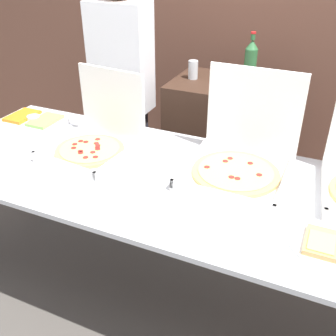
{
  "coord_description": "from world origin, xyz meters",
  "views": [
    {
      "loc": [
        0.65,
        -1.46,
        1.87
      ],
      "look_at": [
        0.0,
        0.0,
        0.93
      ],
      "focal_mm": 42.0,
      "sensor_mm": 36.0,
      "label": 1
    }
  ],
  "objects_px": {
    "veggie_tray": "(34,121)",
    "person_guest_cap": "(123,98)",
    "paper_plate_front_center": "(321,244)",
    "soda_can_silver": "(193,70)",
    "pizza_box_far_right": "(240,157)",
    "soda_bottle": "(250,61)",
    "pizza_box_far_left": "(95,139)"
  },
  "relations": [
    {
      "from": "paper_plate_front_center",
      "to": "soda_can_silver",
      "type": "height_order",
      "value": "soda_can_silver"
    },
    {
      "from": "paper_plate_front_center",
      "to": "soda_can_silver",
      "type": "relative_size",
      "value": 1.88
    },
    {
      "from": "paper_plate_front_center",
      "to": "soda_bottle",
      "type": "distance_m",
      "value": 1.46
    },
    {
      "from": "pizza_box_far_left",
      "to": "person_guest_cap",
      "type": "bearing_deg",
      "value": 115.18
    },
    {
      "from": "soda_bottle",
      "to": "soda_can_silver",
      "type": "distance_m",
      "value": 0.38
    },
    {
      "from": "pizza_box_far_right",
      "to": "soda_can_silver",
      "type": "bearing_deg",
      "value": 125.36
    },
    {
      "from": "soda_bottle",
      "to": "pizza_box_far_left",
      "type": "bearing_deg",
      "value": -119.6
    },
    {
      "from": "pizza_box_far_left",
      "to": "soda_bottle",
      "type": "xyz_separation_m",
      "value": [
        0.56,
        0.99,
        0.23
      ]
    },
    {
      "from": "pizza_box_far_right",
      "to": "person_guest_cap",
      "type": "distance_m",
      "value": 1.18
    },
    {
      "from": "paper_plate_front_center",
      "to": "veggie_tray",
      "type": "bearing_deg",
      "value": 165.44
    },
    {
      "from": "pizza_box_far_right",
      "to": "pizza_box_far_left",
      "type": "height_order",
      "value": "pizza_box_far_right"
    },
    {
      "from": "paper_plate_front_center",
      "to": "soda_bottle",
      "type": "height_order",
      "value": "soda_bottle"
    },
    {
      "from": "veggie_tray",
      "to": "soda_bottle",
      "type": "height_order",
      "value": "soda_bottle"
    },
    {
      "from": "paper_plate_front_center",
      "to": "veggie_tray",
      "type": "height_order",
      "value": "veggie_tray"
    },
    {
      "from": "veggie_tray",
      "to": "person_guest_cap",
      "type": "bearing_deg",
      "value": 62.17
    },
    {
      "from": "pizza_box_far_right",
      "to": "pizza_box_far_left",
      "type": "bearing_deg",
      "value": -171.34
    },
    {
      "from": "paper_plate_front_center",
      "to": "person_guest_cap",
      "type": "relative_size",
      "value": 0.13
    },
    {
      "from": "paper_plate_front_center",
      "to": "person_guest_cap",
      "type": "height_order",
      "value": "person_guest_cap"
    },
    {
      "from": "veggie_tray",
      "to": "soda_can_silver",
      "type": "distance_m",
      "value": 1.09
    },
    {
      "from": "pizza_box_far_right",
      "to": "person_guest_cap",
      "type": "xyz_separation_m",
      "value": [
        -1.0,
        0.62,
        -0.06
      ]
    },
    {
      "from": "soda_can_silver",
      "to": "person_guest_cap",
      "type": "relative_size",
      "value": 0.07
    },
    {
      "from": "pizza_box_far_left",
      "to": "paper_plate_front_center",
      "type": "relative_size",
      "value": 2.02
    },
    {
      "from": "pizza_box_far_left",
      "to": "soda_bottle",
      "type": "bearing_deg",
      "value": 66.79
    },
    {
      "from": "soda_bottle",
      "to": "person_guest_cap",
      "type": "bearing_deg",
      "value": -161.47
    },
    {
      "from": "pizza_box_far_left",
      "to": "veggie_tray",
      "type": "distance_m",
      "value": 0.57
    },
    {
      "from": "paper_plate_front_center",
      "to": "person_guest_cap",
      "type": "bearing_deg",
      "value": 144.33
    },
    {
      "from": "soda_bottle",
      "to": "pizza_box_far_right",
      "type": "bearing_deg",
      "value": -77.92
    },
    {
      "from": "soda_bottle",
      "to": "person_guest_cap",
      "type": "distance_m",
      "value": 0.9
    },
    {
      "from": "pizza_box_far_left",
      "to": "veggie_tray",
      "type": "bearing_deg",
      "value": 171.18
    },
    {
      "from": "veggie_tray",
      "to": "pizza_box_far_right",
      "type": "bearing_deg",
      "value": -2.12
    },
    {
      "from": "pizza_box_far_right",
      "to": "paper_plate_front_center",
      "type": "distance_m",
      "value": 0.58
    },
    {
      "from": "pizza_box_far_left",
      "to": "soda_can_silver",
      "type": "distance_m",
      "value": 0.95
    }
  ]
}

